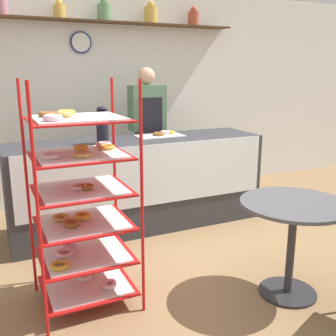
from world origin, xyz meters
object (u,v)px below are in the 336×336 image
Objects in this scene: pastry_rack at (82,204)px; donut_tray_counter at (162,134)px; person_worker at (147,133)px; cafe_table at (293,225)px; coffee_carafe at (102,125)px.

pastry_rack is 3.16× the size of donut_tray_counter.
donut_tray_counter is (1.21, 1.30, 0.23)m from pastry_rack.
person_worker is 2.17× the size of cafe_table.
pastry_rack is at bearing -124.90° from person_worker.
person_worker is at bearing 90.15° from donut_tray_counter.
cafe_table is 1.54× the size of donut_tray_counter.
person_worker reaches higher than pastry_rack.
pastry_rack reaches higher than donut_tray_counter.
pastry_rack is 0.95× the size of person_worker.
cafe_table is at bearing -60.73° from coffee_carafe.
donut_tray_counter is (0.00, -0.42, 0.05)m from person_worker.
pastry_rack is 1.55m from cafe_table.
donut_tray_counter is (-0.22, 1.87, 0.42)m from cafe_table.
donut_tray_counter is (0.72, 0.18, -0.16)m from coffee_carafe.
cafe_table is (1.43, -0.56, -0.20)m from pastry_rack.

